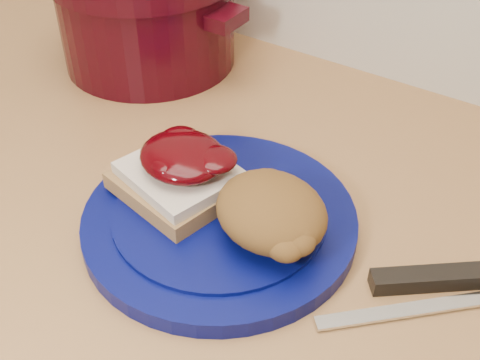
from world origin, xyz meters
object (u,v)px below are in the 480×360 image
Objects in this scene: butter_knife at (418,308)px; dutch_oven at (147,11)px; plate at (220,220)px; chef_knife at (474,276)px.

butter_knife is 0.61× the size of dutch_oven.
dutch_oven is (-0.48, 0.21, 0.07)m from butter_knife.
plate is at bearing 138.28° from butter_knife.
plate is 1.12× the size of chef_knife.
dutch_oven reaches higher than butter_knife.
chef_knife is at bearing -17.06° from dutch_oven.
butter_knife is (-0.03, -0.06, -0.00)m from chef_knife.
chef_knife is 1.32× the size of butter_knife.
dutch_oven reaches higher than plate.
dutch_oven is (-0.50, 0.15, 0.06)m from chef_knife.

